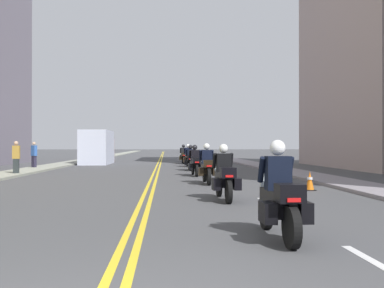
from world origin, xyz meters
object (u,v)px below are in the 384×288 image
at_px(motorcycle_4, 191,160).
at_px(pedestrian_1, 34,155).
at_px(motorcycle_2, 207,167).
at_px(parked_truck, 98,149).
at_px(motorcycle_5, 188,158).
at_px(pedestrian_0, 16,158).
at_px(motorcycle_6, 183,156).
at_px(motorcycle_3, 195,163).
at_px(motorcycle_7, 184,155).
at_px(motorcycle_1, 224,177).
at_px(traffic_cone_0, 310,181).
at_px(motorcycle_0, 279,199).

xyz_separation_m(motorcycle_4, pedestrian_1, (-10.19, 2.14, 0.28)).
xyz_separation_m(motorcycle_2, parked_truck, (-7.40, 19.60, 0.61)).
relative_size(motorcycle_5, pedestrian_0, 1.27).
relative_size(motorcycle_2, motorcycle_6, 1.03).
distance_m(motorcycle_4, pedestrian_0, 10.07).
relative_size(motorcycle_4, motorcycle_6, 0.99).
xyz_separation_m(motorcycle_3, motorcycle_7, (0.24, 19.03, 0.01)).
relative_size(motorcycle_1, motorcycle_3, 1.05).
relative_size(motorcycle_7, pedestrian_0, 1.27).
bearing_deg(motorcycle_4, pedestrian_1, 171.01).
height_order(motorcycle_3, motorcycle_6, motorcycle_6).
bearing_deg(pedestrian_0, traffic_cone_0, 138.88).
bearing_deg(motorcycle_0, motorcycle_1, 91.63).
height_order(motorcycle_1, motorcycle_3, same).
xyz_separation_m(motorcycle_7, pedestrian_1, (-10.37, -12.01, 0.26)).
distance_m(motorcycle_1, pedestrian_0, 14.12).
height_order(motorcycle_4, traffic_cone_0, motorcycle_4).
bearing_deg(motorcycle_4, motorcycle_2, -86.44).
distance_m(motorcycle_5, traffic_cone_0, 17.20).
distance_m(motorcycle_0, motorcycle_2, 10.21).
relative_size(motorcycle_2, pedestrian_1, 1.28).
distance_m(motorcycle_6, pedestrian_0, 16.36).
bearing_deg(motorcycle_6, motorcycle_4, -91.06).
xyz_separation_m(motorcycle_6, pedestrian_0, (-9.19, -13.53, 0.26)).
relative_size(pedestrian_1, parked_truck, 0.27).
height_order(motorcycle_1, motorcycle_4, motorcycle_4).
distance_m(motorcycle_2, pedestrian_0, 10.79).
relative_size(motorcycle_0, motorcycle_6, 0.98).
relative_size(motorcycle_3, motorcycle_6, 0.96).
relative_size(motorcycle_1, pedestrian_1, 1.26).
xyz_separation_m(motorcycle_2, motorcycle_5, (-0.01, 14.13, 0.00)).
distance_m(motorcycle_3, traffic_cone_0, 8.04).
bearing_deg(motorcycle_6, motorcycle_2, -90.84).
relative_size(motorcycle_4, pedestrian_0, 1.24).
bearing_deg(pedestrian_0, motorcycle_5, -145.19).
relative_size(motorcycle_5, motorcycle_7, 1.00).
bearing_deg(motorcycle_6, pedestrian_1, -145.26).
relative_size(pedestrian_0, pedestrian_1, 0.99).
bearing_deg(motorcycle_3, motorcycle_0, -91.99).
relative_size(motorcycle_1, traffic_cone_0, 3.46).
bearing_deg(pedestrian_1, motorcycle_2, 167.49).
bearing_deg(motorcycle_7, motorcycle_5, -93.84).
height_order(motorcycle_3, motorcycle_7, motorcycle_7).
xyz_separation_m(motorcycle_3, motorcycle_6, (0.02, 14.40, 0.01)).
bearing_deg(motorcycle_2, pedestrian_1, 131.17).
bearing_deg(parked_truck, pedestrian_1, -109.78).
bearing_deg(motorcycle_3, motorcycle_4, 85.97).
relative_size(traffic_cone_0, pedestrian_1, 0.37).
height_order(motorcycle_2, motorcycle_7, motorcycle_2).
height_order(motorcycle_5, pedestrian_0, pedestrian_0).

